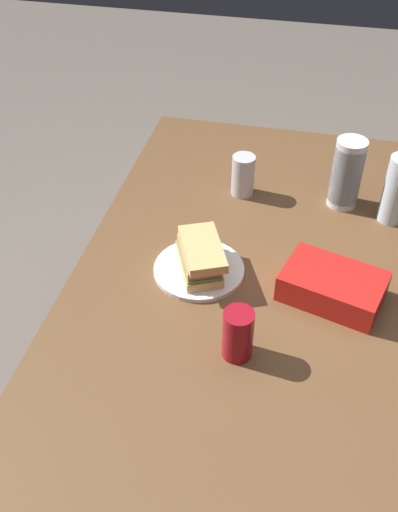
# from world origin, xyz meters

# --- Properties ---
(ground_plane) EXTENTS (8.00, 8.00, 0.00)m
(ground_plane) POSITION_xyz_m (0.00, 0.00, 0.00)
(ground_plane) COLOR #70665B
(dining_table) EXTENTS (1.68, 0.97, 0.72)m
(dining_table) POSITION_xyz_m (0.00, 0.00, 0.64)
(dining_table) COLOR brown
(dining_table) RESTS_ON ground_plane
(paper_plate) EXTENTS (0.23, 0.23, 0.01)m
(paper_plate) POSITION_xyz_m (-0.08, -0.18, 0.73)
(paper_plate) COLOR white
(paper_plate) RESTS_ON dining_table
(sandwich) EXTENTS (0.20, 0.16, 0.08)m
(sandwich) POSITION_xyz_m (-0.07, -0.17, 0.77)
(sandwich) COLOR #DBB26B
(sandwich) RESTS_ON paper_plate
(soda_can_red) EXTENTS (0.07, 0.07, 0.12)m
(soda_can_red) POSITION_xyz_m (0.16, -0.04, 0.78)
(soda_can_red) COLOR maroon
(soda_can_red) RESTS_ON dining_table
(chip_bag) EXTENTS (0.21, 0.26, 0.07)m
(chip_bag) POSITION_xyz_m (-0.06, 0.15, 0.76)
(chip_bag) COLOR red
(chip_bag) RESTS_ON dining_table
(water_bottle_tall) EXTENTS (0.07, 0.07, 0.21)m
(water_bottle_tall) POSITION_xyz_m (-0.40, 0.29, 0.82)
(water_bottle_tall) COLOR silver
(water_bottle_tall) RESTS_ON dining_table
(plastic_cup_stack) EXTENTS (0.08, 0.08, 0.20)m
(plastic_cup_stack) POSITION_xyz_m (-0.45, 0.16, 0.82)
(plastic_cup_stack) COLOR silver
(plastic_cup_stack) RESTS_ON dining_table
(soda_can_silver) EXTENTS (0.07, 0.07, 0.12)m
(soda_can_silver) POSITION_xyz_m (-0.44, -0.13, 0.78)
(soda_can_silver) COLOR silver
(soda_can_silver) RESTS_ON dining_table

